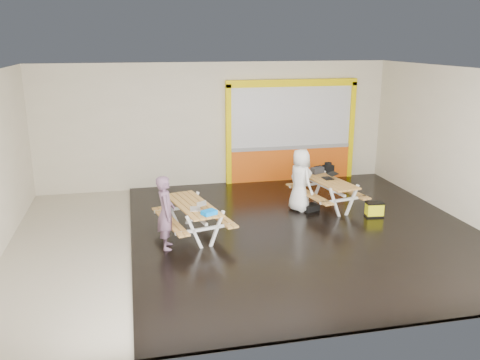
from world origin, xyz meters
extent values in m
cube|color=#BDB3A0|center=(0.00, 0.00, -0.01)|extent=(10.00, 8.00, 0.01)
cube|color=white|center=(0.00, 0.00, 3.50)|extent=(10.00, 8.00, 0.01)
cube|color=beige|center=(0.00, 4.00, 1.75)|extent=(10.00, 0.01, 3.50)
cube|color=beige|center=(0.00, -4.00, 1.75)|extent=(10.00, 0.01, 3.50)
cube|color=beige|center=(5.00, 0.00, 1.75)|extent=(0.01, 8.00, 3.50)
cube|color=black|center=(1.25, 0.00, 0.03)|extent=(7.50, 7.98, 0.05)
cube|color=#E45910|center=(2.20, 3.93, 0.50)|extent=(3.60, 0.12, 1.00)
cube|color=gray|center=(2.20, 3.93, 1.03)|extent=(3.60, 0.14, 0.10)
cube|color=silver|center=(2.20, 3.94, 1.94)|extent=(3.60, 0.08, 1.72)
cube|color=#FFDE00|center=(0.33, 3.92, 1.45)|extent=(0.14, 0.16, 2.90)
cube|color=#FFDE00|center=(4.07, 3.92, 1.45)|extent=(0.14, 0.16, 2.90)
cube|color=#FFDE00|center=(2.20, 3.92, 2.90)|extent=(3.88, 0.16, 0.20)
cube|color=tan|center=(-1.44, 0.10, 0.73)|extent=(0.54, 1.85, 0.04)
cube|color=tan|center=(-1.31, 0.13, 0.73)|extent=(0.54, 1.85, 0.04)
cube|color=tan|center=(-1.18, 0.16, 0.73)|extent=(0.54, 1.85, 0.04)
cube|color=tan|center=(-1.05, 0.19, 0.73)|extent=(0.54, 1.85, 0.04)
cube|color=tan|center=(-0.93, 0.22, 0.73)|extent=(0.54, 1.85, 0.04)
cube|color=white|center=(-1.26, -0.59, 0.40)|extent=(0.35, 0.13, 0.75)
cube|color=white|center=(-0.78, -0.48, 0.40)|extent=(0.35, 0.13, 0.75)
cube|color=white|center=(-1.02, -0.53, 0.44)|extent=(1.26, 0.35, 0.06)
cube|color=white|center=(-1.02, -0.53, 0.69)|extent=(0.63, 0.20, 0.06)
cube|color=white|center=(-1.58, 0.80, 0.40)|extent=(0.35, 0.13, 0.75)
cube|color=white|center=(-1.11, 0.91, 0.40)|extent=(0.35, 0.13, 0.75)
cube|color=white|center=(-1.35, 0.86, 0.44)|extent=(1.26, 0.35, 0.06)
cube|color=white|center=(-1.35, 0.86, 0.69)|extent=(0.63, 0.20, 0.06)
cube|color=white|center=(-1.18, 0.16, 0.55)|extent=(0.41, 1.51, 0.06)
cube|color=tan|center=(-1.75, 0.03, 0.45)|extent=(0.54, 1.85, 0.04)
cube|color=tan|center=(-1.62, 0.06, 0.45)|extent=(0.54, 1.85, 0.04)
cube|color=tan|center=(-0.74, 0.27, 0.45)|extent=(0.54, 1.85, 0.04)
cube|color=tan|center=(-0.62, 0.29, 0.45)|extent=(0.54, 1.85, 0.04)
cube|color=tan|center=(2.04, 1.26, 0.74)|extent=(0.49, 1.87, 0.04)
cube|color=tan|center=(2.17, 1.29, 0.74)|extent=(0.49, 1.87, 0.04)
cube|color=tan|center=(2.30, 1.31, 0.74)|extent=(0.49, 1.87, 0.04)
cube|color=tan|center=(2.43, 1.34, 0.74)|extent=(0.49, 1.87, 0.04)
cube|color=tan|center=(2.56, 1.37, 0.74)|extent=(0.49, 1.87, 0.04)
cube|color=white|center=(2.20, 0.56, 0.40)|extent=(0.35, 0.12, 0.76)
cube|color=white|center=(2.68, 0.66, 0.40)|extent=(0.35, 0.12, 0.76)
cube|color=white|center=(2.44, 0.61, 0.45)|extent=(1.28, 0.31, 0.06)
cube|color=white|center=(2.44, 0.61, 0.69)|extent=(0.64, 0.18, 0.06)
cube|color=white|center=(1.92, 1.97, 0.40)|extent=(0.35, 0.12, 0.76)
cube|color=white|center=(2.40, 2.06, 0.40)|extent=(0.35, 0.12, 0.76)
cube|color=white|center=(2.16, 2.02, 0.45)|extent=(1.28, 0.31, 0.06)
cube|color=white|center=(2.16, 2.02, 0.69)|extent=(0.64, 0.18, 0.06)
cube|color=white|center=(2.30, 1.31, 0.55)|extent=(0.36, 1.53, 0.06)
cube|color=tan|center=(1.73, 1.20, 0.46)|extent=(0.48, 1.87, 0.04)
cube|color=tan|center=(1.85, 1.22, 0.46)|extent=(0.48, 1.87, 0.04)
cube|color=tan|center=(2.74, 1.40, 0.46)|extent=(0.48, 1.87, 0.04)
cube|color=tan|center=(2.87, 1.43, 0.46)|extent=(0.48, 1.87, 0.04)
imported|color=#684A61|center=(-1.79, -0.38, 0.79)|extent=(0.39, 0.57, 1.51)
imported|color=white|center=(1.58, 1.26, 0.79)|extent=(0.70, 0.87, 1.56)
cube|color=silver|center=(-1.18, -0.19, 0.76)|extent=(0.24, 0.32, 0.02)
cube|color=silver|center=(-1.05, -0.21, 0.87)|extent=(0.23, 0.32, 0.06)
cube|color=silver|center=(-1.05, -0.20, 0.87)|extent=(0.19, 0.28, 0.05)
cube|color=black|center=(2.34, 1.39, 0.77)|extent=(0.24, 0.32, 0.02)
cube|color=black|center=(2.48, 1.40, 0.87)|extent=(0.22, 0.32, 0.06)
cube|color=silver|center=(2.47, 1.40, 0.87)|extent=(0.19, 0.28, 0.05)
cube|color=#0074F2|center=(-0.95, -0.57, 0.79)|extent=(0.34, 0.30, 0.08)
cube|color=black|center=(2.28, 1.94, 0.83)|extent=(0.38, 0.29, 0.15)
cylinder|color=black|center=(2.28, 1.94, 0.95)|extent=(0.24, 0.12, 0.02)
cube|color=black|center=(2.71, 2.29, 0.65)|extent=(0.32, 0.25, 0.41)
cylinder|color=black|center=(2.71, 2.29, 0.88)|extent=(0.22, 0.22, 0.10)
cube|color=black|center=(1.81, 1.14, 0.12)|extent=(0.46, 0.41, 0.14)
cube|color=black|center=(3.14, 0.40, 0.07)|extent=(0.44, 0.31, 0.04)
cube|color=yellow|center=(3.14, 0.40, 0.22)|extent=(0.41, 0.29, 0.31)
cube|color=black|center=(3.14, 0.40, 0.39)|extent=(0.44, 0.31, 0.03)
camera|label=1|loc=(-2.36, -9.80, 4.10)|focal=37.37mm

